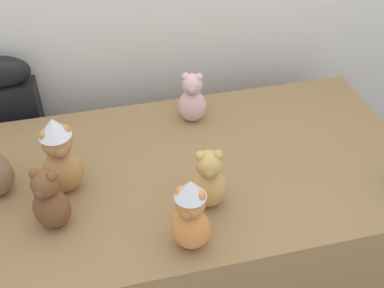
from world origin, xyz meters
The scene contains 7 objects.
display_table centered at (0.00, 0.25, 0.39)m, with size 1.82×0.98×0.79m, color olive.
instrument_case centered at (-0.74, 0.87, 0.53)m, with size 0.29×0.14×1.05m.
teddy_bear_ginger centered at (-0.10, -0.13, 0.93)m, with size 0.17×0.17×0.30m.
teddy_bear_honey centered at (0.01, 0.04, 0.91)m, with size 0.15×0.13×0.25m.
teddy_bear_caramel centered at (-0.49, 0.24, 0.95)m, with size 0.17×0.16×0.33m.
teddy_bear_blush centered at (0.08, 0.56, 0.90)m, with size 0.15×0.14×0.24m.
teddy_bear_chestnut centered at (-0.54, 0.07, 0.91)m, with size 0.17×0.16×0.26m.
Camera 1 is at (-0.34, -1.15, 2.10)m, focal length 45.27 mm.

